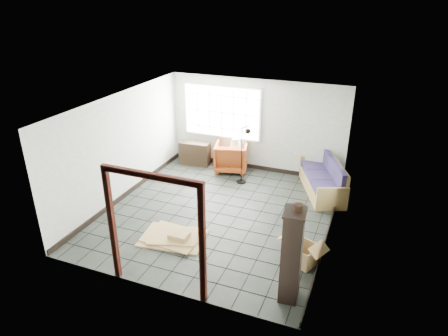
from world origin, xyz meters
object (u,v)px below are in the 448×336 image
at_px(futon_sofa, 324,180).
at_px(tall_shelf, 292,255).
at_px(side_table, 237,157).
at_px(armchair, 231,155).

bearing_deg(futon_sofa, tall_shelf, -112.22).
relative_size(futon_sofa, tall_shelf, 1.28).
bearing_deg(side_table, armchair, 170.65).
distance_m(side_table, tall_shelf, 5.18).
bearing_deg(futon_sofa, side_table, 148.75).
relative_size(side_table, tall_shelf, 0.38).
xyz_separation_m(armchair, tall_shelf, (2.74, -4.50, 0.39)).
bearing_deg(side_table, futon_sofa, -8.17).
bearing_deg(armchair, futon_sofa, 157.34).
distance_m(futon_sofa, armchair, 2.71).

